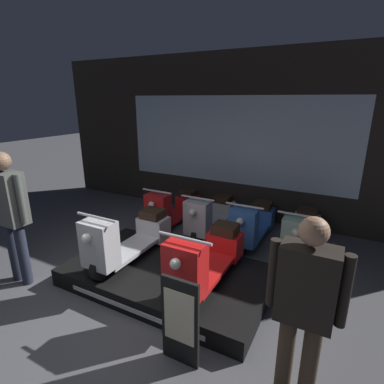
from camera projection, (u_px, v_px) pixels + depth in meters
name	position (u px, v px, depth m)	size (l,w,h in m)	color
ground_plane	(101.00, 331.00, 3.15)	(30.00, 30.00, 0.00)	#4C4C51
shop_wall_back	(233.00, 138.00, 5.88)	(8.39, 0.09, 3.20)	#28231E
display_platform	(167.00, 276.00, 3.94)	(2.59, 1.49, 0.23)	black
scooter_display_left	(128.00, 237.00, 4.04)	(0.59, 1.52, 0.82)	black
scooter_display_right	(207.00, 258.00, 3.52)	(0.59, 1.52, 0.82)	black
scooter_backrow_0	(173.00, 208.00, 5.78)	(0.59, 1.52, 0.82)	black
scooter_backrow_1	(210.00, 215.00, 5.43)	(0.59, 1.52, 0.82)	black
scooter_backrow_2	(253.00, 223.00, 5.07)	(0.59, 1.52, 0.82)	black
scooter_backrow_3	(301.00, 232.00, 4.72)	(0.59, 1.52, 0.82)	black
person_left_browsing	(10.00, 208.00, 3.71)	(0.60, 0.24, 1.75)	#232838
person_right_browsing	(305.00, 301.00, 2.19)	(0.57, 0.23, 1.58)	#473828
price_sign_board	(180.00, 322.00, 2.66)	(0.37, 0.04, 0.88)	black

